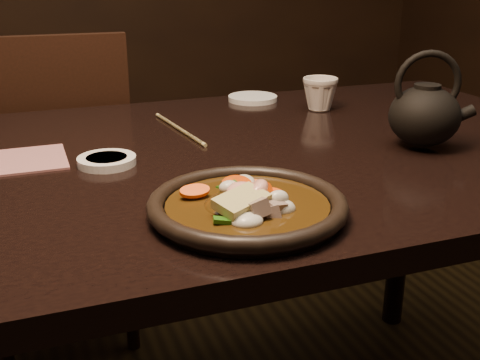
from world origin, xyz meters
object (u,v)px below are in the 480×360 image
object	(u,v)px
tea_cup	(320,93)
plate	(247,206)
table	(208,192)
chair	(54,184)
teapot	(425,113)

from	to	relation	value
tea_cup	plate	bearing A→B (deg)	-126.34
table	plate	xyz separation A→B (m)	(-0.03, -0.29, 0.09)
chair	plate	bearing A→B (deg)	106.44
table	teapot	xyz separation A→B (m)	(0.39, -0.10, 0.14)
table	chair	size ratio (longest dim) A/B	1.75
tea_cup	teapot	distance (m)	0.34
tea_cup	chair	bearing A→B (deg)	146.20
tea_cup	teapot	bearing A→B (deg)	-82.36
plate	teapot	distance (m)	0.47
chair	tea_cup	xyz separation A→B (m)	(0.60, -0.40, 0.29)
table	teapot	distance (m)	0.43
table	chair	distance (m)	0.70
tea_cup	teapot	world-z (taller)	teapot
teapot	table	bearing A→B (deg)	-175.41
chair	plate	size ratio (longest dim) A/B	3.28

